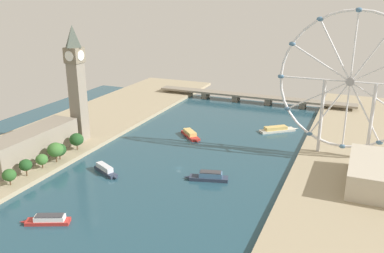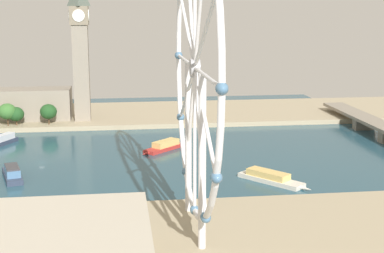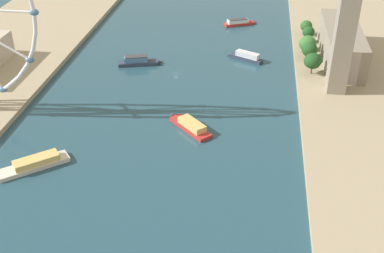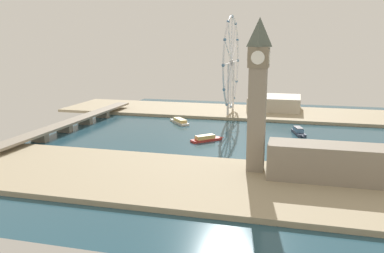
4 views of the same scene
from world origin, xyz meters
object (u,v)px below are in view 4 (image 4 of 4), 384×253
river_bridge (75,121)px  tour_boat_2 (179,121)px  clock_tower (258,93)px  tour_boat_3 (206,138)px  tour_boat_4 (299,131)px  riverside_hall (274,103)px  ferris_wheel (231,63)px  parliament_block (336,163)px  tour_boat_1 (323,153)px

river_bridge → tour_boat_2: bearing=-62.3°
clock_tower → tour_boat_3: 101.85m
tour_boat_2 → tour_boat_4: (-20.50, -115.30, 0.47)m
riverside_hall → tour_boat_4: 114.16m
river_bridge → tour_boat_3: river_bridge is taller
clock_tower → ferris_wheel: ferris_wheel is taller
clock_tower → parliament_block: clock_tower is taller
river_bridge → tour_boat_2: size_ratio=6.89×
riverside_hall → river_bridge: size_ratio=0.26×
ferris_wheel → tour_boat_1: ferris_wheel is taller
parliament_block → tour_boat_3: 125.97m
riverside_hall → tour_boat_3: (-155.03, 45.58, -8.69)m
tour_boat_2 → clock_tower: bearing=173.3°
riverside_hall → tour_boat_4: size_ratio=1.94×
tour_boat_1 → clock_tower: bearing=167.6°
ferris_wheel → tour_boat_1: size_ratio=4.05×
tour_boat_2 → parliament_block: bearing=-176.8°
clock_tower → ferris_wheel: 203.26m
tour_boat_1 → tour_boat_4: size_ratio=0.87×
riverside_hall → tour_boat_1: riverside_hall is taller
tour_boat_1 → tour_boat_3: (23.73, 90.47, -0.30)m
clock_tower → tour_boat_1: 82.70m
parliament_block → tour_boat_3: parliament_block is taller
tour_boat_3 → tour_boat_4: size_ratio=0.85×
tour_boat_2 → tour_boat_4: bearing=-139.3°
tour_boat_3 → river_bridge: bearing=127.3°
tour_boat_3 → parliament_block: bearing=-86.3°
clock_tower → tour_boat_3: size_ratio=3.59×
ferris_wheel → riverside_hall: 73.01m
ferris_wheel → tour_boat_4: (-76.90, -73.42, -54.28)m
parliament_block → river_bridge: 246.61m
riverside_hall → tour_boat_1: size_ratio=2.23×
ferris_wheel → tour_boat_4: ferris_wheel is taller
tour_boat_3 → tour_boat_4: 85.78m
ferris_wheel → river_bridge: ferris_wheel is taller
river_bridge → tour_boat_4: 205.68m
parliament_block → riverside_hall: bearing=11.4°
tour_boat_2 → tour_boat_4: 117.11m
river_bridge → tour_boat_2: 100.28m
parliament_block → tour_boat_1: size_ratio=2.94×
parliament_block → tour_boat_4: 130.00m
ferris_wheel → tour_boat_3: 133.24m
clock_tower → parliament_block: size_ratio=1.19×
tour_boat_3 → ferris_wheel: bearing=45.4°
parliament_block → tour_boat_3: (83.32, 93.81, -11.18)m
parliament_block → tour_boat_3: bearing=48.4°
ferris_wheel → tour_boat_4: bearing=-136.3°
clock_tower → tour_boat_4: clock_tower is taller
parliament_block → riverside_hall: parliament_block is taller
ferris_wheel → river_bridge: 173.78m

